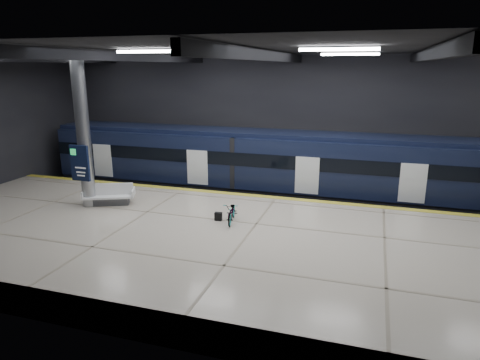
% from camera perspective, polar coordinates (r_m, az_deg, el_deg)
% --- Properties ---
extents(ground, '(30.00, 30.00, 0.00)m').
position_cam_1_polar(ground, '(18.93, 2.96, -7.92)').
color(ground, black).
rests_on(ground, ground).
extents(room_shell, '(30.10, 16.10, 8.05)m').
position_cam_1_polar(room_shell, '(17.53, 3.21, 9.59)').
color(room_shell, black).
rests_on(room_shell, ground).
extents(platform, '(30.00, 11.00, 1.10)m').
position_cam_1_polar(platform, '(16.50, 0.79, -9.38)').
color(platform, beige).
rests_on(platform, ground).
extents(safety_strip, '(30.00, 0.40, 0.01)m').
position_cam_1_polar(safety_strip, '(21.07, 4.87, -2.35)').
color(safety_strip, gold).
rests_on(safety_strip, platform).
extents(rails, '(30.00, 1.52, 0.16)m').
position_cam_1_polar(rails, '(23.95, 6.26, -2.83)').
color(rails, gray).
rests_on(rails, ground).
extents(train, '(29.40, 2.84, 3.79)m').
position_cam_1_polar(train, '(23.41, 6.54, 1.78)').
color(train, black).
rests_on(train, ground).
extents(bench, '(2.49, 1.79, 1.02)m').
position_cam_1_polar(bench, '(20.80, -17.05, -2.19)').
color(bench, '#595B60').
rests_on(bench, platform).
extents(bicycle, '(0.88, 1.75, 0.88)m').
position_cam_1_polar(bicycle, '(17.65, -1.08, -4.27)').
color(bicycle, '#99999E').
rests_on(bicycle, platform).
extents(pannier_bag, '(0.31, 0.19, 0.35)m').
position_cam_1_polar(pannier_bag, '(17.93, -2.90, -4.87)').
color(pannier_bag, black).
rests_on(pannier_bag, platform).
extents(info_column, '(0.90, 0.78, 6.90)m').
position_cam_1_polar(info_column, '(20.28, -20.22, 5.84)').
color(info_column, '#9EA0A5').
rests_on(info_column, platform).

